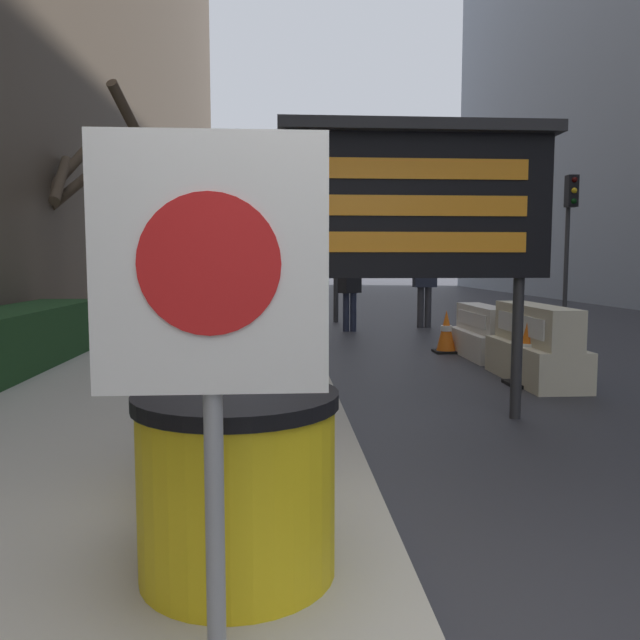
% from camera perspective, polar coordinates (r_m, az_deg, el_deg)
% --- Properties ---
extents(bare_tree, '(2.07, 2.16, 4.07)m').
position_cam_1_polar(bare_tree, '(11.44, -19.77, 8.35)').
color(bare_tree, '#4C3D2D').
rests_on(bare_tree, sidewalk_left).
extents(barrel_drum_foreground, '(0.84, 0.84, 0.76)m').
position_cam_1_polar(barrel_drum_foreground, '(2.69, -7.56, -14.48)').
color(barrel_drum_foreground, yellow).
rests_on(barrel_drum_foreground, sidewalk_left).
extents(barrel_drum_middle, '(0.84, 0.84, 0.76)m').
position_cam_1_polar(barrel_drum_middle, '(3.66, -8.96, -9.13)').
color(barrel_drum_middle, yellow).
rests_on(barrel_drum_middle, sidewalk_left).
extents(warning_sign, '(0.70, 0.08, 1.67)m').
position_cam_1_polar(warning_sign, '(1.87, -9.96, 1.70)').
color(warning_sign, gray).
rests_on(warning_sign, sidewalk_left).
extents(message_board, '(2.48, 0.36, 2.66)m').
position_cam_1_polar(message_board, '(5.69, 8.94, 10.47)').
color(message_board, '#28282B').
rests_on(message_board, ground_plane).
extents(jersey_barrier_cream, '(0.64, 1.75, 0.93)m').
position_cam_1_polar(jersey_barrier_cream, '(7.97, 19.08, -2.43)').
color(jersey_barrier_cream, beige).
rests_on(jersey_barrier_cream, ground_plane).
extents(jersey_barrier_white, '(0.61, 1.64, 0.78)m').
position_cam_1_polar(jersey_barrier_white, '(9.77, 14.70, -1.30)').
color(jersey_barrier_white, silver).
rests_on(jersey_barrier_white, ground_plane).
extents(traffic_cone_near, '(0.38, 0.38, 0.68)m').
position_cam_1_polar(traffic_cone_near, '(10.11, 11.47, -1.08)').
color(traffic_cone_near, black).
rests_on(traffic_cone_near, ground_plane).
extents(traffic_cone_mid, '(0.44, 0.44, 0.78)m').
position_cam_1_polar(traffic_cone_mid, '(7.67, 18.40, -2.89)').
color(traffic_cone_mid, black).
rests_on(traffic_cone_mid, ground_plane).
extents(traffic_light_near_curb, '(0.28, 0.44, 4.19)m').
position_cam_1_polar(traffic_light_near_curb, '(14.89, 1.53, 11.46)').
color(traffic_light_near_curb, '#2D2D30').
rests_on(traffic_light_near_curb, ground_plane).
extents(traffic_light_far_side, '(0.28, 0.44, 3.74)m').
position_cam_1_polar(traffic_light_far_side, '(18.28, 21.87, 8.98)').
color(traffic_light_far_side, '#2D2D30').
rests_on(traffic_light_far_side, ground_plane).
extents(pedestrian_worker, '(0.50, 0.47, 1.66)m').
position_cam_1_polar(pedestrian_worker, '(12.92, 2.74, 3.28)').
color(pedestrian_worker, '#23283D').
rests_on(pedestrian_worker, ground_plane).
extents(pedestrian_passerby, '(0.49, 0.30, 1.84)m').
position_cam_1_polar(pedestrian_passerby, '(13.87, 9.55, 3.80)').
color(pedestrian_passerby, '#333338').
rests_on(pedestrian_passerby, ground_plane).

